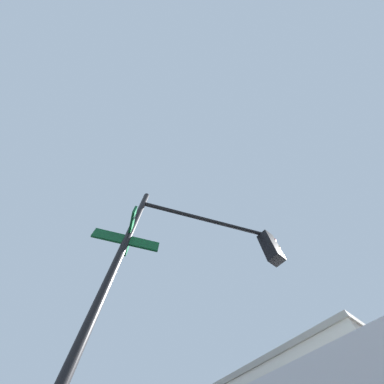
# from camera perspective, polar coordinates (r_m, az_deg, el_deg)

# --- Properties ---
(traffic_signal_near) EXTENTS (1.72, 3.54, 5.63)m
(traffic_signal_near) POSITION_cam_1_polar(r_m,az_deg,el_deg) (3.74, 3.48, -18.19)
(traffic_signal_near) COLOR black
(traffic_signal_near) RESTS_ON ground_plane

